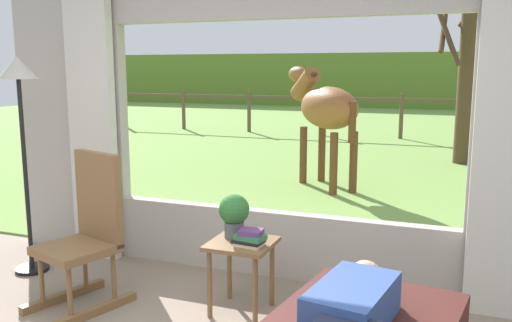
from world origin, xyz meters
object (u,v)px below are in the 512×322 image
Objects in this scene: potted_plant at (234,213)px; floor_lamp_left at (20,100)px; book_stack at (250,238)px; horse at (325,109)px; side_table at (241,254)px; pasture_tree at (466,73)px; rocking_chair at (88,232)px.

floor_lamp_left is at bearing 179.47° from potted_plant.
book_stack is 4.32m from horse.
pasture_tree is (1.41, 7.00, 1.21)m from side_table.
rocking_chair is at bearing -162.07° from potted_plant.
horse is (-0.44, 4.19, 0.73)m from side_table.
horse is (0.66, 4.46, 0.61)m from rocking_chair.
rocking_chair is 4.55m from horse.
side_table is 2.30× the size of book_stack.
side_table is at bearing 31.67° from rocking_chair.
side_table is 0.29m from potted_plant.
rocking_chair is at bearing -109.05° from pasture_tree.
floor_lamp_left is 0.54× the size of pasture_tree.
floor_lamp_left is (-0.89, 0.35, 0.92)m from rocking_chair.
rocking_chair is 4.95× the size of book_stack.
pasture_tree is (3.40, 6.92, 0.17)m from floor_lamp_left.
horse is at bearing 97.06° from book_stack.
floor_lamp_left is at bearing -116.14° from pasture_tree.
rocking_chair is at bearing -166.21° from side_table.
potted_plant is at bearing 35.81° from rocking_chair.
pasture_tree reaches higher than book_stack.
potted_plant is at bearing -130.20° from horse.
potted_plant is (-0.08, 0.06, 0.28)m from side_table.
side_table is 1.63× the size of potted_plant.
floor_lamp_left reaches higher than book_stack.
horse is at bearing 99.42° from rocking_chair.
potted_plant is 0.18× the size of horse.
pasture_tree is (1.85, 2.81, 0.48)m from horse.
potted_plant reaches higher than book_stack.
rocking_chair is at bearing -170.00° from book_stack.
rocking_chair is at bearing -143.61° from horse.
rocking_chair reaches higher than book_stack.
horse is at bearing 95.97° from side_table.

